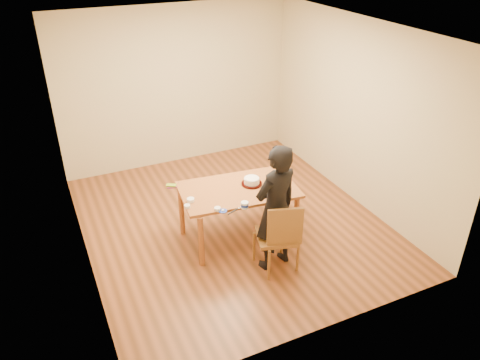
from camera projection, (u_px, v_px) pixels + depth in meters
name	position (u px, v px, depth m)	size (l,w,h in m)	color
room_shell	(220.00, 127.00, 6.36)	(4.00, 4.50, 2.70)	brown
dining_table	(238.00, 190.00, 6.10)	(1.50, 0.89, 0.04)	brown
dining_chair	(276.00, 236.00, 5.67)	(0.47, 0.47, 0.04)	brown
cake_plate	(252.00, 184.00, 6.18)	(0.27, 0.27, 0.02)	#B7100C
cake	(252.00, 181.00, 6.16)	(0.20, 0.20, 0.07)	white
frosting_dome	(252.00, 178.00, 6.14)	(0.20, 0.20, 0.03)	white
frosting_tub	(245.00, 205.00, 5.66)	(0.09, 0.09, 0.08)	white
frosting_lid	(223.00, 211.00, 5.61)	(0.10, 0.10, 0.01)	#1930A4
frosting_dollop	(223.00, 210.00, 5.60)	(0.04, 0.04, 0.02)	white
ramekin_green	(217.00, 209.00, 5.62)	(0.08, 0.08, 0.04)	white
ramekin_yellow	(191.00, 200.00, 5.79)	(0.09, 0.09, 0.04)	white
ramekin_multi	(187.00, 206.00, 5.68)	(0.07, 0.07, 0.04)	white
candy_box_pink	(172.00, 187.00, 6.11)	(0.12, 0.06, 0.02)	#D33170
candy_box_green	(171.00, 185.00, 6.10)	(0.13, 0.06, 0.02)	green
spatula	(233.00, 211.00, 5.60)	(0.18, 0.02, 0.01)	black
person	(276.00, 208.00, 5.53)	(0.60, 0.39, 1.64)	black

